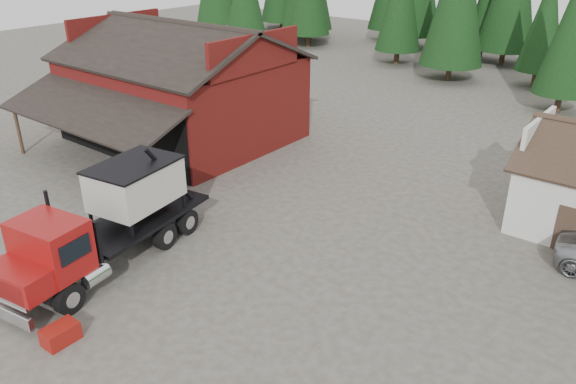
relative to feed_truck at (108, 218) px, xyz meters
The scene contains 6 objects.
ground 3.48m from the feed_truck, 39.60° to the left, with size 120.00×120.00×0.00m, color #4C463C.
red_barn 14.68m from the feed_truck, 126.85° to the left, with size 12.80×13.63×7.18m.
conifer_backdrop 43.93m from the feed_truck, 87.11° to the left, with size 76.00×16.00×16.00m, color black, non-canonical shape.
near_pine_b 33.10m from the feed_truck, 75.54° to the left, with size 3.96×3.96×10.40m.
feed_truck is the anchor object (origin of this frame).
equip_box 5.05m from the feed_truck, 56.29° to the right, with size 0.70×1.10×0.60m, color maroon.
Camera 1 is at (14.90, -12.46, 11.99)m, focal length 35.00 mm.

